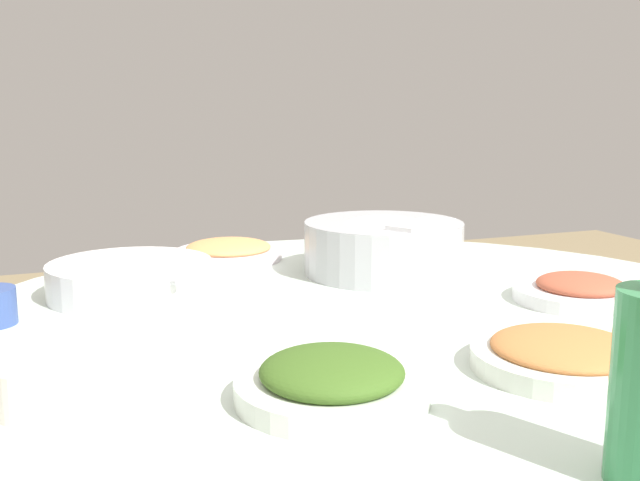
{
  "coord_description": "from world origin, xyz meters",
  "views": [
    {
      "loc": [
        0.47,
        0.93,
        1.06
      ],
      "look_at": [
        0.05,
        -0.14,
        0.85
      ],
      "focal_mm": 41.08,
      "sensor_mm": 36.0,
      "label": 1
    }
  ],
  "objects_px": {
    "rice_bowl": "(383,246)",
    "tea_cup_far": "(30,390)",
    "dish_greens": "(332,381)",
    "dish_tofu_braise": "(565,354)",
    "dish_stirfry": "(580,291)",
    "dish_shrimp": "(229,251)",
    "round_dining_table": "(386,368)",
    "soup_bowl": "(131,280)"
  },
  "relations": [
    {
      "from": "soup_bowl",
      "to": "dish_tofu_braise",
      "type": "bearing_deg",
      "value": 129.04
    },
    {
      "from": "dish_tofu_braise",
      "to": "dish_stirfry",
      "type": "bearing_deg",
      "value": -133.55
    },
    {
      "from": "dish_greens",
      "to": "dish_stirfry",
      "type": "bearing_deg",
      "value": -156.62
    },
    {
      "from": "dish_greens",
      "to": "dish_stirfry",
      "type": "distance_m",
      "value": 0.57
    },
    {
      "from": "dish_greens",
      "to": "round_dining_table",
      "type": "bearing_deg",
      "value": -127.61
    },
    {
      "from": "round_dining_table",
      "to": "tea_cup_far",
      "type": "height_order",
      "value": "tea_cup_far"
    },
    {
      "from": "round_dining_table",
      "to": "tea_cup_far",
      "type": "distance_m",
      "value": 0.52
    },
    {
      "from": "rice_bowl",
      "to": "tea_cup_far",
      "type": "bearing_deg",
      "value": 35.64
    },
    {
      "from": "rice_bowl",
      "to": "tea_cup_far",
      "type": "relative_size",
      "value": 4.25
    },
    {
      "from": "round_dining_table",
      "to": "dish_tofu_braise",
      "type": "height_order",
      "value": "dish_tofu_braise"
    },
    {
      "from": "round_dining_table",
      "to": "rice_bowl",
      "type": "xyz_separation_m",
      "value": [
        -0.13,
        -0.29,
        0.12
      ]
    },
    {
      "from": "dish_greens",
      "to": "tea_cup_far",
      "type": "relative_size",
      "value": 3.03
    },
    {
      "from": "dish_tofu_braise",
      "to": "dish_shrimp",
      "type": "xyz_separation_m",
      "value": [
        0.22,
        -0.77,
        -0.0
      ]
    },
    {
      "from": "dish_shrimp",
      "to": "dish_greens",
      "type": "bearing_deg",
      "value": 84.21
    },
    {
      "from": "dish_tofu_braise",
      "to": "tea_cup_far",
      "type": "bearing_deg",
      "value": -9.15
    },
    {
      "from": "soup_bowl",
      "to": "dish_greens",
      "type": "relative_size",
      "value": 1.32
    },
    {
      "from": "rice_bowl",
      "to": "dish_shrimp",
      "type": "height_order",
      "value": "rice_bowl"
    },
    {
      "from": "rice_bowl",
      "to": "tea_cup_far",
      "type": "xyz_separation_m",
      "value": [
        0.62,
        0.44,
        -0.03
      ]
    },
    {
      "from": "dish_tofu_braise",
      "to": "dish_greens",
      "type": "bearing_deg",
      "value": -3.14
    },
    {
      "from": "rice_bowl",
      "to": "dish_tofu_braise",
      "type": "distance_m",
      "value": 0.54
    },
    {
      "from": "dish_greens",
      "to": "dish_tofu_braise",
      "type": "bearing_deg",
      "value": 176.86
    },
    {
      "from": "dish_stirfry",
      "to": "rice_bowl",
      "type": "bearing_deg",
      "value": -54.95
    },
    {
      "from": "soup_bowl",
      "to": "rice_bowl",
      "type": "bearing_deg",
      "value": 179.57
    },
    {
      "from": "tea_cup_far",
      "to": "dish_greens",
      "type": "bearing_deg",
      "value": 165.18
    },
    {
      "from": "rice_bowl",
      "to": "dish_tofu_braise",
      "type": "bearing_deg",
      "value": 87.55
    },
    {
      "from": "round_dining_table",
      "to": "rice_bowl",
      "type": "distance_m",
      "value": 0.34
    },
    {
      "from": "soup_bowl",
      "to": "round_dining_table",
      "type": "bearing_deg",
      "value": 138.9
    },
    {
      "from": "round_dining_table",
      "to": "dish_greens",
      "type": "xyz_separation_m",
      "value": [
        0.18,
        0.24,
        0.09
      ]
    },
    {
      "from": "soup_bowl",
      "to": "tea_cup_far",
      "type": "distance_m",
      "value": 0.47
    },
    {
      "from": "dish_shrimp",
      "to": "tea_cup_far",
      "type": "bearing_deg",
      "value": 60.55
    },
    {
      "from": "round_dining_table",
      "to": "dish_shrimp",
      "type": "relative_size",
      "value": 6.21
    },
    {
      "from": "tea_cup_far",
      "to": "dish_tofu_braise",
      "type": "bearing_deg",
      "value": 170.85
    },
    {
      "from": "round_dining_table",
      "to": "dish_stirfry",
      "type": "distance_m",
      "value": 0.35
    },
    {
      "from": "soup_bowl",
      "to": "dish_tofu_braise",
      "type": "relative_size",
      "value": 1.25
    },
    {
      "from": "dish_stirfry",
      "to": "dish_tofu_braise",
      "type": "bearing_deg",
      "value": 46.45
    },
    {
      "from": "soup_bowl",
      "to": "tea_cup_far",
      "type": "bearing_deg",
      "value": 70.86
    },
    {
      "from": "tea_cup_far",
      "to": "rice_bowl",
      "type": "bearing_deg",
      "value": -144.36
    },
    {
      "from": "round_dining_table",
      "to": "tea_cup_far",
      "type": "relative_size",
      "value": 19.45
    },
    {
      "from": "dish_greens",
      "to": "dish_stirfry",
      "type": "relative_size",
      "value": 1.0
    },
    {
      "from": "dish_greens",
      "to": "dish_tofu_braise",
      "type": "relative_size",
      "value": 0.95
    },
    {
      "from": "rice_bowl",
      "to": "dish_stirfry",
      "type": "bearing_deg",
      "value": 125.05
    },
    {
      "from": "dish_stirfry",
      "to": "soup_bowl",
      "type": "bearing_deg",
      "value": -24.07
    }
  ]
}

